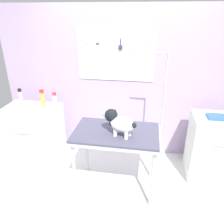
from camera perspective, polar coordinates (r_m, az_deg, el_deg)
The scene contains 11 objects.
ground at distance 2.99m, azimuth 0.64°, elevation -23.07°, with size 4.40×4.00×0.04m, color silver.
rear_wall_panel at distance 3.44m, azimuth 4.04°, elevation 7.11°, with size 4.00×0.11×2.30m.
grooming_table at distance 2.74m, azimuth 1.03°, elevation -6.58°, with size 1.06×0.66×0.86m.
grooming_arm at distance 3.01m, azimuth 12.37°, elevation -3.02°, with size 0.30×0.11×1.77m.
dog at distance 2.56m, azimuth 1.78°, elevation -2.68°, with size 0.41×0.28×0.31m.
counter_left at distance 3.61m, azimuth -19.39°, elevation -5.73°, with size 0.80×0.58×0.91m.
cabinet_right at distance 3.42m, azimuth 24.83°, elevation -8.39°, with size 0.68×0.54×0.92m.
conditioner_bottle at distance 3.30m, azimuth -14.49°, elevation 2.79°, with size 0.05×0.05×0.23m.
pump_bottle_white at distance 3.36m, azimuth -17.45°, elevation 3.11°, with size 0.06×0.06×0.26m.
shampoo_bottle at distance 3.59m, azimuth -22.45°, elevation 3.52°, with size 0.05×0.05×0.24m.
supply_tray at distance 3.18m, azimuth 25.42°, elevation -1.17°, with size 0.24×0.18×0.04m.
Camera 1 is at (0.31, -1.99, 2.19)m, focal length 35.49 mm.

